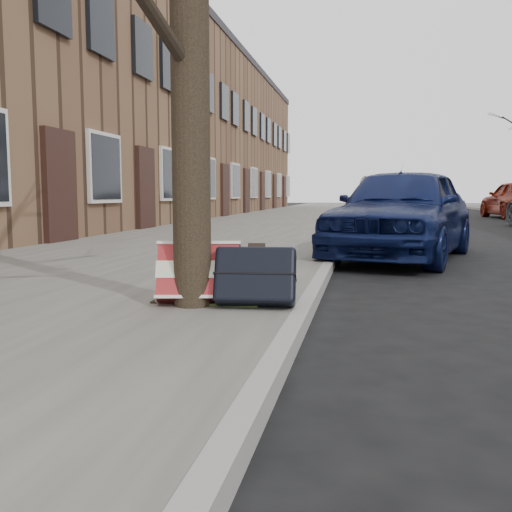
% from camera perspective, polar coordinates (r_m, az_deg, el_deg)
% --- Properties ---
extents(ground, '(120.00, 120.00, 0.00)m').
position_cam_1_polar(ground, '(3.55, 23.86, -10.06)').
color(ground, black).
rests_on(ground, ground).
extents(near_sidewalk, '(5.00, 70.00, 0.12)m').
position_cam_1_polar(near_sidewalk, '(18.57, 1.98, 3.44)').
color(near_sidewalk, slate).
rests_on(near_sidewalk, ground).
extents(house_near, '(6.80, 40.00, 7.00)m').
position_cam_1_polar(house_near, '(21.38, -13.77, 12.86)').
color(house_near, brown).
rests_on(house_near, ground).
extents(dirt_patch, '(0.85, 0.85, 0.02)m').
position_cam_1_polar(dirt_patch, '(4.75, -3.89, -3.91)').
color(dirt_patch, black).
rests_on(dirt_patch, near_sidewalk).
extents(suitcase_red, '(0.67, 0.46, 0.48)m').
position_cam_1_polar(suitcase_red, '(4.38, -5.73, -1.71)').
color(suitcase_red, maroon).
rests_on(suitcase_red, near_sidewalk).
extents(suitcase_navy, '(0.63, 0.40, 0.47)m').
position_cam_1_polar(suitcase_navy, '(4.25, -0.06, -1.98)').
color(suitcase_navy, black).
rests_on(suitcase_navy, near_sidewalk).
extents(car_near_front, '(2.67, 4.37, 1.39)m').
position_cam_1_polar(car_near_front, '(8.76, 14.45, 4.28)').
color(car_near_front, '#0D1644').
rests_on(car_near_front, ground).
extents(car_near_mid, '(2.23, 4.71, 1.49)m').
position_cam_1_polar(car_near_mid, '(17.17, 13.51, 5.33)').
color(car_near_mid, '#A9ABB1').
rests_on(car_near_mid, ground).
extents(car_near_back, '(2.43, 5.20, 1.44)m').
position_cam_1_polar(car_near_back, '(26.30, 12.31, 5.55)').
color(car_near_back, '#343439').
rests_on(car_near_back, ground).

